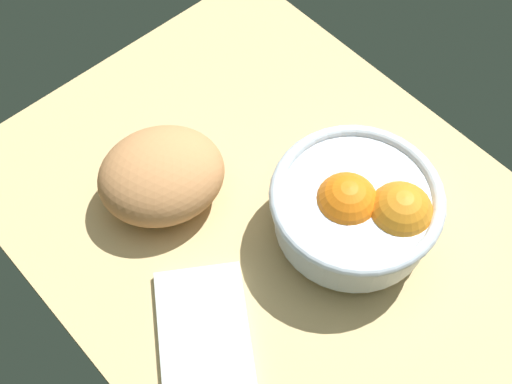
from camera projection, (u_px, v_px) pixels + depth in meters
ground_plane at (272, 221)px, 90.91cm from camera, size 73.44×57.13×3.00cm
fruit_bowl at (359, 208)px, 83.37cm from camera, size 20.95×20.95×10.87cm
bread_loaf at (161, 175)px, 87.29cm from camera, size 19.11×20.29×9.41cm
napkin_folded at (204, 330)px, 80.85cm from camera, size 19.06×17.58×1.16cm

